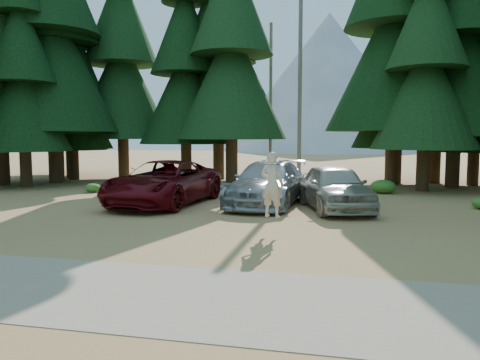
{
  "coord_description": "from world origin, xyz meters",
  "views": [
    {
      "loc": [
        3.49,
        -14.05,
        2.77
      ],
      "look_at": [
        -0.14,
        2.18,
        1.25
      ],
      "focal_mm": 35.0,
      "sensor_mm": 36.0,
      "label": 1
    }
  ],
  "objects_px": {
    "frisbee_player": "(272,184)",
    "red_pickup": "(164,183)",
    "log_left": "(224,188)",
    "silver_minivan_center": "(268,183)",
    "silver_minivan_right": "(335,187)",
    "log_right": "(295,195)",
    "log_mid": "(242,186)"
  },
  "relations": [
    {
      "from": "log_left",
      "to": "log_right",
      "type": "distance_m",
      "value": 4.72
    },
    {
      "from": "log_right",
      "to": "frisbee_player",
      "type": "bearing_deg",
      "value": -91.98
    },
    {
      "from": "silver_minivan_center",
      "to": "silver_minivan_right",
      "type": "xyz_separation_m",
      "value": [
        2.71,
        -0.78,
        -0.01
      ]
    },
    {
      "from": "frisbee_player",
      "to": "log_left",
      "type": "relative_size",
      "value": 0.52
    },
    {
      "from": "red_pickup",
      "to": "silver_minivan_right",
      "type": "bearing_deg",
      "value": 4.74
    },
    {
      "from": "silver_minivan_center",
      "to": "log_mid",
      "type": "height_order",
      "value": "silver_minivan_center"
    },
    {
      "from": "frisbee_player",
      "to": "silver_minivan_right",
      "type": "bearing_deg",
      "value": -93.36
    },
    {
      "from": "frisbee_player",
      "to": "red_pickup",
      "type": "bearing_deg",
      "value": -28.07
    },
    {
      "from": "red_pickup",
      "to": "log_mid",
      "type": "bearing_deg",
      "value": 78.62
    },
    {
      "from": "silver_minivan_center",
      "to": "log_mid",
      "type": "bearing_deg",
      "value": 117.27
    },
    {
      "from": "silver_minivan_center",
      "to": "log_mid",
      "type": "xyz_separation_m",
      "value": [
        -2.36,
        5.7,
        -0.76
      ]
    },
    {
      "from": "red_pickup",
      "to": "frisbee_player",
      "type": "xyz_separation_m",
      "value": [
        5.26,
        -4.94,
        0.53
      ]
    },
    {
      "from": "frisbee_player",
      "to": "log_left",
      "type": "height_order",
      "value": "frisbee_player"
    },
    {
      "from": "log_left",
      "to": "log_mid",
      "type": "height_order",
      "value": "log_left"
    },
    {
      "from": "log_left",
      "to": "log_mid",
      "type": "relative_size",
      "value": 1.16
    },
    {
      "from": "frisbee_player",
      "to": "log_right",
      "type": "distance_m",
      "value": 8.25
    },
    {
      "from": "frisbee_player",
      "to": "log_left",
      "type": "distance_m",
      "value": 11.49
    },
    {
      "from": "silver_minivan_right",
      "to": "log_left",
      "type": "distance_m",
      "value": 8.17
    },
    {
      "from": "silver_minivan_right",
      "to": "frisbee_player",
      "type": "xyz_separation_m",
      "value": [
        -1.66,
        -4.96,
        0.56
      ]
    },
    {
      "from": "frisbee_player",
      "to": "log_right",
      "type": "height_order",
      "value": "frisbee_player"
    },
    {
      "from": "log_left",
      "to": "log_mid",
      "type": "distance_m",
      "value": 1.13
    },
    {
      "from": "silver_minivan_center",
      "to": "log_right",
      "type": "relative_size",
      "value": 1.34
    },
    {
      "from": "silver_minivan_center",
      "to": "log_mid",
      "type": "distance_m",
      "value": 6.21
    },
    {
      "from": "silver_minivan_right",
      "to": "log_left",
      "type": "xyz_separation_m",
      "value": [
        -5.85,
        5.65,
        -0.75
      ]
    },
    {
      "from": "silver_minivan_center",
      "to": "silver_minivan_right",
      "type": "distance_m",
      "value": 2.82
    },
    {
      "from": "silver_minivan_right",
      "to": "log_right",
      "type": "xyz_separation_m",
      "value": [
        -1.82,
        3.19,
        -0.73
      ]
    },
    {
      "from": "red_pickup",
      "to": "silver_minivan_center",
      "type": "relative_size",
      "value": 1.07
    },
    {
      "from": "log_mid",
      "to": "log_right",
      "type": "distance_m",
      "value": 4.62
    },
    {
      "from": "red_pickup",
      "to": "silver_minivan_center",
      "type": "xyz_separation_m",
      "value": [
        4.21,
        0.8,
        -0.02
      ]
    },
    {
      "from": "red_pickup",
      "to": "log_left",
      "type": "bearing_deg",
      "value": 83.87
    },
    {
      "from": "frisbee_player",
      "to": "silver_minivan_center",
      "type": "bearing_deg",
      "value": -64.53
    },
    {
      "from": "silver_minivan_center",
      "to": "log_right",
      "type": "xyz_separation_m",
      "value": [
        0.89,
        2.41,
        -0.74
      ]
    }
  ]
}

